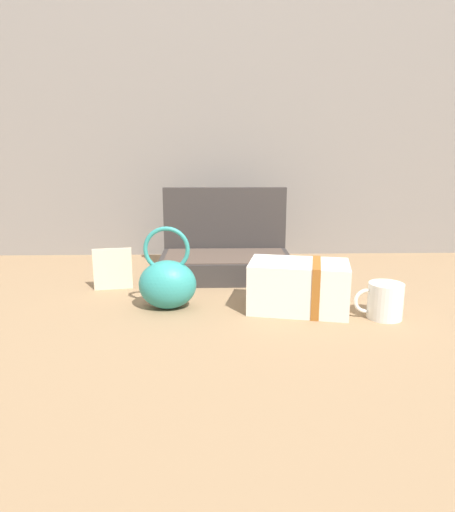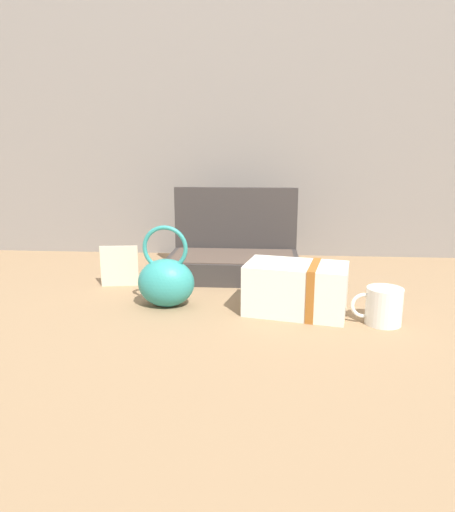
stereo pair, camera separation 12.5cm
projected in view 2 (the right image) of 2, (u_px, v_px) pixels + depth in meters
The scene contains 7 objects.
ground_plane at pixel (228, 298), 1.30m from camera, with size 6.00×6.00×0.00m, color #8C6D4C.
back_wall at pixel (240, 69), 1.70m from camera, with size 3.20×0.06×1.40m, color gray.
open_suitcase at pixel (234, 255), 1.52m from camera, with size 0.42×0.26×0.28m.
teal_pouch_handbag at pixel (166, 280), 1.21m from camera, with size 0.15×0.11×0.22m.
cream_toiletry_bag at pixel (297, 288), 1.16m from camera, with size 0.28×0.20×0.13m.
coffee_mug at pixel (383, 306), 1.09m from camera, with size 0.12×0.09×0.09m.
info_card_left at pixel (120, 266), 1.39m from camera, with size 0.11×0.01×0.12m, color beige.
Camera 2 is at (0.09, -1.23, 0.41)m, focal length 32.18 mm.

